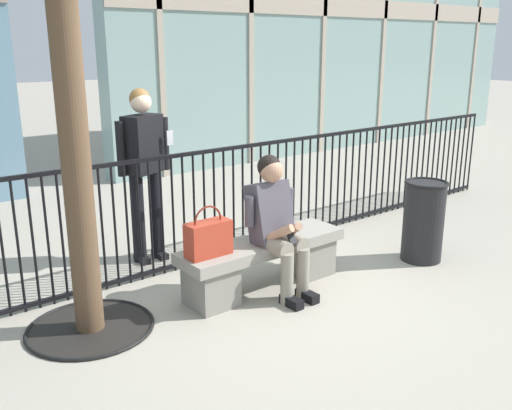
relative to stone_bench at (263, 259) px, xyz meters
The scene contains 7 objects.
ground_plane 0.27m from the stone_bench, ahead, with size 60.00×60.00×0.00m, color #A8A091.
stone_bench is the anchor object (origin of this frame).
seated_person_with_phone 0.40m from the stone_bench, 73.24° to the right, with size 0.52×0.66×1.21m.
handbag_on_bench 0.67m from the stone_bench, behind, with size 0.38×0.17×0.42m.
bystander_at_railing 1.54m from the stone_bench, 109.79° to the left, with size 0.55×0.35×1.71m.
plaza_railing 0.89m from the stone_bench, 90.00° to the left, with size 9.31×0.04×1.14m.
trash_can 1.76m from the stone_bench, 15.23° to the right, with size 0.43×0.43×0.82m.
Camera 1 is at (-2.96, -3.63, 2.11)m, focal length 39.67 mm.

